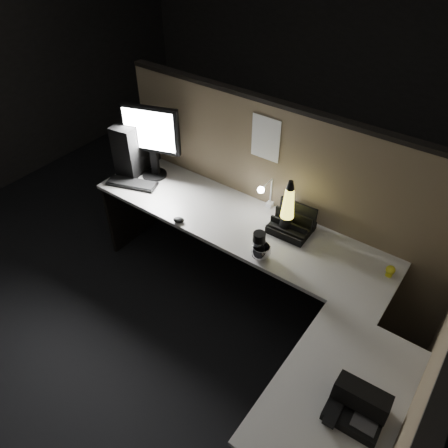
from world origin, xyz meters
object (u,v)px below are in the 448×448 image
Objects in this scene: pc_tower at (136,144)px; monitor at (151,135)px; lava_lamp at (287,211)px; keyboard at (132,184)px; desk_phone at (357,405)px.

pc_tower is 0.71× the size of monitor.
monitor is 1.23m from lava_lamp.
pc_tower is at bearing 102.14° from keyboard.
pc_tower reaches higher than keyboard.
keyboard is (0.14, -0.23, -0.20)m from pc_tower.
pc_tower is 1.54× the size of desk_phone.
desk_phone is at bearing -42.31° from monitor.
lava_lamp is at bearing 131.86° from desk_phone.
pc_tower is 2.51m from desk_phone.
desk_phone reaches higher than keyboard.
lava_lamp is (1.27, 0.22, 0.16)m from keyboard.
lava_lamp is (1.21, 0.01, -0.19)m from monitor.
lava_lamp is 1.31m from desk_phone.
pc_tower reaches higher than desk_phone.
monitor reaches higher than desk_phone.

